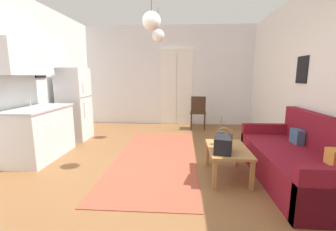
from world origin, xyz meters
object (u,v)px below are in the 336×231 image
at_px(pendant_lamp_far, 158,36).
at_px(bamboo_vase, 221,138).
at_px(handbag, 223,144).
at_px(accent_chair, 198,111).
at_px(coffee_table, 228,152).
at_px(refrigerator, 75,104).
at_px(couch, 300,162).
at_px(pendant_lamp_near, 151,21).

bearing_deg(pendant_lamp_far, bamboo_vase, -57.51).
bearing_deg(handbag, accent_chair, 92.59).
distance_m(coffee_table, bamboo_vase, 0.24).
bearing_deg(refrigerator, coffee_table, -29.58).
bearing_deg(couch, refrigerator, 155.24).
bearing_deg(refrigerator, pendant_lamp_near, -37.80).
distance_m(refrigerator, pendant_lamp_far, 2.41).
xyz_separation_m(coffee_table, pendant_lamp_near, (-1.10, 0.21, 1.83)).
bearing_deg(accent_chair, couch, 115.37).
relative_size(handbag, pendant_lamp_near, 0.49).
bearing_deg(pendant_lamp_near, accent_chair, 71.77).
height_order(coffee_table, pendant_lamp_far, pendant_lamp_far).
relative_size(coffee_table, handbag, 2.28).
height_order(accent_chair, pendant_lamp_near, pendant_lamp_near).
xyz_separation_m(refrigerator, pendant_lamp_near, (1.99, -1.54, 1.40)).
xyz_separation_m(accent_chair, pendant_lamp_near, (-0.87, -2.63, 1.69)).
distance_m(couch, pendant_lamp_near, 2.83).
relative_size(refrigerator, pendant_lamp_near, 2.04).
bearing_deg(refrigerator, handbag, -32.91).
relative_size(couch, pendant_lamp_near, 2.56).
relative_size(accent_chair, pendant_lamp_far, 1.29).
xyz_separation_m(coffee_table, accent_chair, (-0.24, 2.84, 0.14)).
relative_size(pendant_lamp_near, pendant_lamp_far, 1.12).
relative_size(couch, refrigerator, 1.26).
xyz_separation_m(bamboo_vase, refrigerator, (-3.01, 1.60, 0.28)).
bearing_deg(handbag, bamboo_vase, 86.59).
relative_size(refrigerator, accent_chair, 1.77).
distance_m(couch, handbag, 1.08).
height_order(bamboo_vase, handbag, bamboo_vase).
distance_m(handbag, refrigerator, 3.57).
relative_size(handbag, accent_chair, 0.42).
relative_size(coffee_table, pendant_lamp_near, 1.11).
bearing_deg(handbag, refrigerator, 147.09).
bearing_deg(refrigerator, pendant_lamp_far, 4.76).
bearing_deg(coffee_table, pendant_lamp_far, 122.03).
bearing_deg(coffee_table, refrigerator, 150.42).
height_order(pendant_lamp_near, pendant_lamp_far, same).
distance_m(refrigerator, accent_chair, 3.07).
distance_m(coffee_table, pendant_lamp_near, 2.15).
height_order(coffee_table, refrigerator, refrigerator).
xyz_separation_m(coffee_table, handbag, (-0.10, -0.18, 0.17)).
bearing_deg(couch, accent_chair, 111.92).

